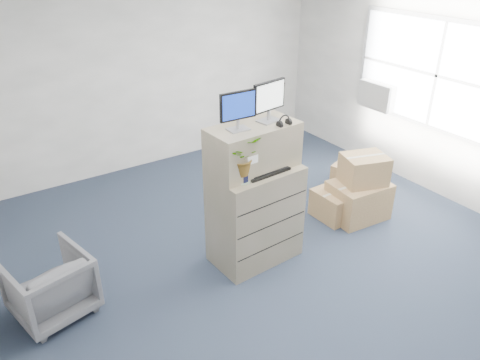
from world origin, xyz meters
The scene contains 19 objects.
ground centered at (0.00, 0.00, 0.00)m, with size 7.00×7.00×0.00m, color #232D40.
wall_back centered at (0.00, 3.51, 1.40)m, with size 6.00×0.02×2.80m, color #B3B2AA.
wall_right centered at (3.01, 0.00, 1.40)m, with size 0.02×7.00×2.80m, color #B3B2AA.
window centered at (2.96, 0.50, 1.70)m, with size 0.07×2.72×1.52m.
ac_unit centered at (2.87, 1.40, 1.20)m, with size 0.24×0.60×0.40m, color #BAB9B5.
filing_cabinet_lower centered at (-0.14, 0.41, 0.57)m, with size 0.98×0.60×1.15m, color gray.
filing_cabinet_upper centered at (-0.14, 0.46, 1.39)m, with size 0.98×0.49×0.49m, color gray.
monitor_left centered at (-0.34, 0.45, 1.87)m, with size 0.41×0.16×0.40m.
monitor_right centered at (0.06, 0.48, 1.88)m, with size 0.44×0.21×0.43m.
headphones centered at (0.13, 0.29, 1.68)m, with size 0.15×0.15×0.02m, color black.
keyboard centered at (-0.09, 0.29, 1.16)m, with size 0.53×0.22×0.03m, color black.
mouse centered at (0.22, 0.29, 1.16)m, with size 0.09×0.06×0.03m, color silver.
water_bottle centered at (-0.09, 0.50, 1.29)m, with size 0.08×0.08×0.28m, color #95989D.
phone_dock centered at (-0.19, 0.43, 1.20)m, with size 0.07×0.06×0.16m.
external_drive centered at (0.15, 0.56, 1.18)m, with size 0.21×0.16×0.06m, color black.
tissue_box centered at (0.20, 0.54, 1.26)m, with size 0.29×0.14×0.11m, color #3C71CE.
potted_plant centered at (-0.42, 0.28, 1.37)m, with size 0.41×0.45×0.40m.
office_chair centered at (-2.36, 0.76, 0.37)m, with size 0.71×0.67×0.73m, color #5D5E62.
cardboard_boxes centered at (1.62, 0.54, 0.29)m, with size 1.35×1.21×0.89m.
Camera 1 is at (-2.77, -3.27, 3.39)m, focal length 35.00 mm.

